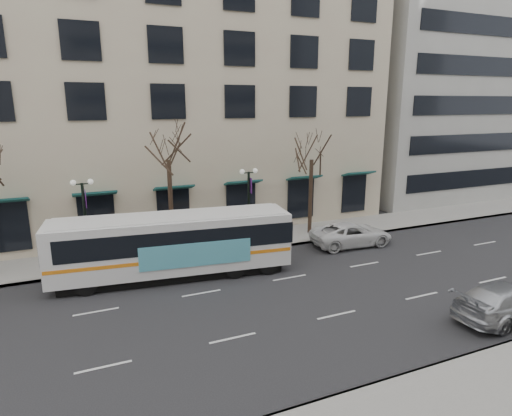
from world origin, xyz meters
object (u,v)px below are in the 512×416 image
lamp_post_left (86,219)px  lamp_post_right (249,203)px  silver_car (507,301)px  tree_far_right (312,146)px  city_bus (174,243)px  tree_far_mid (168,144)px  white_pickup (351,234)px

lamp_post_left → lamp_post_right: bearing=0.0°
lamp_post_left → silver_car: 21.76m
tree_far_right → lamp_post_right: bearing=-173.1°
lamp_post_left → silver_car: size_ratio=0.95×
city_bus → silver_car: (12.51, -10.44, -1.10)m
lamp_post_left → city_bus: (4.31, -3.19, -1.05)m
tree_far_right → silver_car: tree_far_right is taller
city_bus → silver_car: 16.33m
tree_far_mid → white_pickup: bearing=-15.7°
lamp_post_left → silver_car: (16.82, -13.63, -2.15)m
lamp_post_right → silver_car: size_ratio=0.95×
lamp_post_right → city_bus: (-5.69, -3.19, -1.05)m
city_bus → silver_car: bearing=-33.2°
lamp_post_right → city_bus: lamp_post_right is taller
tree_far_mid → lamp_post_right: size_ratio=1.64×
tree_far_mid → city_bus: tree_far_mid is taller
lamp_post_right → city_bus: 6.61m
tree_far_mid → silver_car: tree_far_mid is taller
tree_far_right → city_bus: (-10.68, -3.79, -4.53)m
lamp_post_right → white_pickup: bearing=-22.1°
silver_car → white_pickup: (-0.47, 11.05, -0.03)m
tree_far_right → lamp_post_left: 15.40m
tree_far_mid → lamp_post_right: tree_far_mid is taller
tree_far_mid → tree_far_right: bearing=-0.0°
lamp_post_right → silver_car: lamp_post_right is taller
lamp_post_left → white_pickup: lamp_post_left is taller
lamp_post_left → white_pickup: (16.35, -2.58, -2.18)m
silver_car → white_pickup: bearing=-1.0°
silver_car → white_pickup: size_ratio=1.00×
lamp_post_left → city_bus: lamp_post_left is taller
tree_far_right → lamp_post_right: (-4.99, -0.60, -3.48)m
tree_far_right → lamp_post_left: bearing=-177.7°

